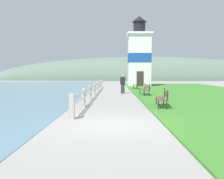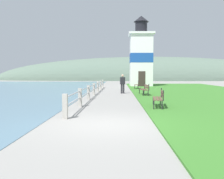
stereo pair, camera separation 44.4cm
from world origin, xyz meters
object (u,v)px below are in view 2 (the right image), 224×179
lighthouse (141,56)px  person_strolling (123,83)px  park_bench_midway (145,89)px  park_bench_far (137,84)px  park_bench_near (159,97)px

lighthouse → person_strolling: size_ratio=5.74×
lighthouse → person_strolling: bearing=-102.0°
park_bench_midway → person_strolling: size_ratio=1.20×
park_bench_midway → park_bench_far: bearing=-93.8°
park_bench_near → lighthouse: (0.94, 21.38, 3.48)m
park_bench_far → lighthouse: lighthouse is taller
park_bench_midway → lighthouse: (0.94, 14.39, 3.48)m
park_bench_near → park_bench_far: size_ratio=1.10×
lighthouse → park_bench_midway: bearing=-93.7°
park_bench_near → park_bench_midway: same height
park_bench_near → park_bench_midway: size_ratio=0.99×
park_bench_near → lighthouse: lighthouse is taller
park_bench_far → park_bench_midway: bearing=93.4°
park_bench_near → person_strolling: size_ratio=1.18×
park_bench_near → lighthouse: bearing=-85.6°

